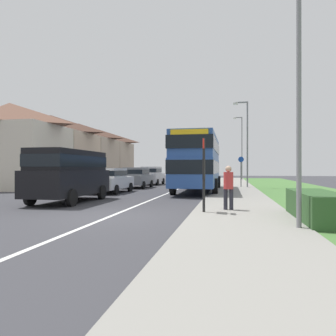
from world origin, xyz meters
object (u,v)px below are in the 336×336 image
object	(u,v)px
parked_car_grey	(137,177)
pedestrian_at_stop	(228,185)
double_decker_bus	(198,160)
parked_car_silver	(152,175)
bus_stop_sign	(204,170)
street_lamp_far	(241,144)
street_lamp_near	(294,58)
parked_van_black	(69,172)
cycle_route_sign	(241,170)
parked_car_white	(110,179)
street_lamp_mid	(246,138)

from	to	relation	value
parked_car_grey	pedestrian_at_stop	xyz separation A→B (m)	(7.31, -13.01, 0.07)
double_decker_bus	parked_car_silver	xyz separation A→B (m)	(-5.35, 8.47, -1.19)
bus_stop_sign	street_lamp_far	bearing A→B (deg)	85.69
pedestrian_at_stop	street_lamp_near	world-z (taller)	street_lamp_near
parked_van_black	parked_car_silver	distance (m)	16.05
cycle_route_sign	parked_car_white	bearing A→B (deg)	-142.67
street_lamp_near	street_lamp_far	distance (m)	34.18
parked_van_black	street_lamp_far	size ratio (longest dim) A/B	0.60
bus_stop_sign	street_lamp_far	size ratio (longest dim) A/B	0.31
cycle_route_sign	parked_car_silver	bearing A→B (deg)	154.37
parked_car_white	bus_stop_sign	xyz separation A→B (m)	(6.72, -8.51, 0.66)
parked_car_grey	bus_stop_sign	distance (m)	15.22
street_lamp_near	street_lamp_mid	xyz separation A→B (m)	(-0.30, 16.84, -0.36)
street_lamp_near	street_lamp_mid	size ratio (longest dim) A/B	1.10
parked_car_white	street_lamp_far	bearing A→B (deg)	68.66
parked_van_black	parked_car_silver	size ratio (longest dim) A/B	1.19
parked_car_white	street_lamp_mid	distance (m)	11.13
cycle_route_sign	street_lamp_near	distance (m)	17.54
parked_van_black	street_lamp_mid	distance (m)	14.67
double_decker_bus	pedestrian_at_stop	world-z (taller)	double_decker_bus
pedestrian_at_stop	double_decker_bus	bearing A→B (deg)	101.75
double_decker_bus	parked_car_grey	bearing A→B (deg)	148.41
parked_van_black	parked_car_silver	bearing A→B (deg)	90.24
street_lamp_mid	double_decker_bus	bearing A→B (deg)	-129.74
street_lamp_far	pedestrian_at_stop	bearing A→B (deg)	-92.93
pedestrian_at_stop	street_lamp_near	bearing A→B (deg)	-62.20
parked_van_black	cycle_route_sign	xyz separation A→B (m)	(8.26, 12.05, 0.01)
parked_car_white	street_lamp_far	distance (m)	25.38
parked_car_silver	cycle_route_sign	size ratio (longest dim) A/B	1.67
parked_car_silver	street_lamp_mid	bearing A→B (deg)	-27.09
parked_car_silver	street_lamp_far	bearing A→B (deg)	55.16
bus_stop_sign	cycle_route_sign	xyz separation A→B (m)	(1.76, 14.98, -0.11)
street_lamp_mid	bus_stop_sign	bearing A→B (deg)	-98.30
bus_stop_sign	street_lamp_near	bearing A→B (deg)	-43.74
parked_car_white	street_lamp_mid	bearing A→B (deg)	34.26
parked_car_white	pedestrian_at_stop	distance (m)	10.82
double_decker_bus	parked_car_white	size ratio (longest dim) A/B	2.17
pedestrian_at_stop	bus_stop_sign	distance (m)	1.23
pedestrian_at_stop	parked_van_black	bearing A→B (deg)	163.36
double_decker_bus	cycle_route_sign	bearing A→B (deg)	56.27
pedestrian_at_stop	street_lamp_near	xyz separation A→B (m)	(1.61, -3.05, 3.32)
bus_stop_sign	street_lamp_near	xyz separation A→B (m)	(2.42, -2.31, 2.76)
double_decker_bus	bus_stop_sign	bearing A→B (deg)	-83.35
parked_car_grey	pedestrian_at_stop	size ratio (longest dim) A/B	2.37
cycle_route_sign	street_lamp_far	size ratio (longest dim) A/B	0.30
bus_stop_sign	parked_car_silver	bearing A→B (deg)	109.11
double_decker_bus	parked_van_black	world-z (taller)	double_decker_bus
double_decker_bus	parked_van_black	xyz separation A→B (m)	(-5.28, -7.58, -0.72)
parked_car_silver	parked_van_black	bearing A→B (deg)	-89.76
double_decker_bus	street_lamp_near	distance (m)	13.50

